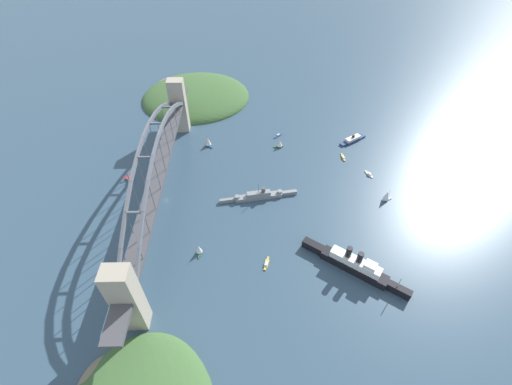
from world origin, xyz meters
name	(u,v)px	position (x,y,z in m)	size (l,w,h in m)	color
ground_plane	(167,200)	(0.00, 0.00, 0.00)	(1400.00, 1400.00, 0.00)	#334C60
harbor_arch_bridge	(159,173)	(0.00, 0.00, 32.47)	(281.97, 16.05, 68.44)	#ADA38E
headland_west_shore	(195,97)	(-183.74, 5.39, 0.00)	(127.57, 133.71, 28.04)	#3D6033
ocean_liner	(354,265)	(74.40, 148.75, 5.90)	(52.87, 70.87, 21.39)	black
naval_cruiser	(259,196)	(-1.34, 82.18, 2.91)	(13.77, 69.13, 17.10)	gray
harbor_ferry_steamer	(353,139)	(-85.14, 184.33, 2.15)	(22.12, 30.71, 7.31)	navy
seaplane_taxiing_near_bridge	(129,178)	(-28.39, -39.65, 1.98)	(8.93, 9.16, 4.85)	#B7B7B2
small_boat_0	(208,141)	(-79.98, 30.87, 5.27)	(10.07, 8.84, 11.29)	#234C8C
small_boat_1	(266,264)	(68.49, 85.57, 0.69)	(12.16, 4.99, 1.96)	gold
small_boat_2	(280,143)	(-76.25, 105.34, 4.49)	(6.68, 10.42, 9.51)	#2D6B3D
small_boat_3	(278,136)	(-95.53, 105.11, 0.74)	(9.49, 9.41, 2.05)	#234C8C
small_boat_4	(343,157)	(-56.41, 168.29, 0.73)	(12.52, 3.09, 1.98)	gold
small_boat_5	(199,249)	(57.15, 34.70, 4.51)	(8.78, 4.98, 9.68)	#2D6B3D
small_boat_6	(369,174)	(-30.09, 187.89, 0.79)	(10.88, 6.06, 2.26)	silver
small_boat_7	(387,196)	(3.46, 193.79, 5.31)	(6.46, 9.72, 11.35)	silver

